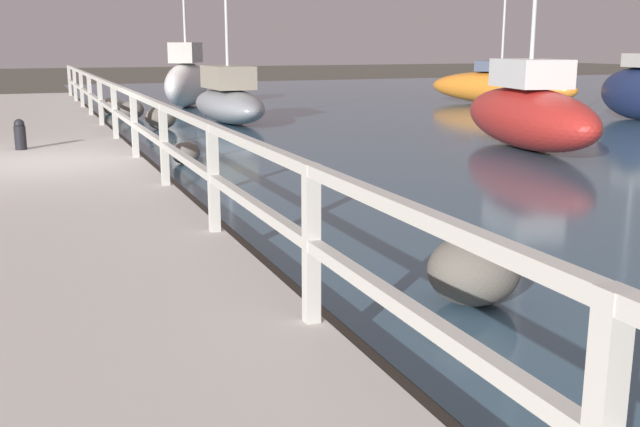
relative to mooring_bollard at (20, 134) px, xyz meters
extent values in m
plane|color=#4C473D|center=(0.17, -1.67, -0.58)|extent=(120.00, 120.00, 0.00)
cube|color=beige|center=(0.17, -1.67, -0.43)|extent=(3.38, 36.00, 0.31)
cube|color=beige|center=(1.76, -9.77, 0.27)|extent=(0.10, 0.10, 1.08)
cube|color=beige|center=(1.76, -7.07, 0.27)|extent=(0.10, 0.10, 1.08)
cube|color=beige|center=(1.76, -4.37, 0.27)|extent=(0.10, 0.10, 1.08)
cube|color=beige|center=(1.76, -1.67, 0.27)|extent=(0.10, 0.10, 1.08)
cube|color=beige|center=(1.76, 1.03, 0.27)|extent=(0.10, 0.10, 1.08)
cube|color=beige|center=(1.76, 3.73, 0.27)|extent=(0.10, 0.10, 1.08)
cube|color=beige|center=(1.76, 6.43, 0.27)|extent=(0.10, 0.10, 1.08)
cube|color=beige|center=(1.76, 9.13, 0.27)|extent=(0.10, 0.10, 1.08)
cube|color=beige|center=(1.76, 11.83, 0.27)|extent=(0.10, 0.10, 1.08)
cube|color=beige|center=(1.76, 14.53, 0.27)|extent=(0.10, 0.10, 1.08)
cube|color=beige|center=(1.76, -1.67, 0.77)|extent=(0.09, 32.50, 0.08)
cube|color=beige|center=(1.76, -1.67, 0.27)|extent=(0.09, 32.50, 0.08)
ellipsoid|color=#666056|center=(2.77, -0.78, -0.38)|extent=(0.54, 0.48, 0.40)
ellipsoid|color=#666056|center=(3.46, -9.14, -0.28)|extent=(0.80, 0.72, 0.60)
ellipsoid|color=#666056|center=(3.37, 5.12, -0.28)|extent=(0.79, 0.71, 0.59)
ellipsoid|color=gray|center=(2.70, 9.98, -0.33)|extent=(0.67, 0.60, 0.50)
ellipsoid|color=#666056|center=(3.06, 8.19, -0.32)|extent=(0.69, 0.63, 0.52)
cylinder|color=black|center=(0.00, 0.00, -0.06)|extent=(0.20, 0.20, 0.42)
sphere|color=black|center=(0.00, 0.00, 0.18)|extent=(0.18, 0.18, 0.18)
ellipsoid|color=orange|center=(16.22, 8.74, 0.01)|extent=(3.64, 5.86, 1.16)
cube|color=#4C566B|center=(16.22, 8.74, 0.77)|extent=(1.56, 1.95, 0.37)
ellipsoid|color=#192347|center=(16.56, 2.46, 0.17)|extent=(1.55, 3.31, 1.49)
ellipsoid|color=gray|center=(5.38, 5.96, -0.10)|extent=(1.62, 4.41, 0.94)
cube|color=#9E937F|center=(5.38, 5.96, 0.67)|extent=(1.09, 1.97, 0.61)
cylinder|color=silver|center=(5.38, 5.96, 2.32)|extent=(0.09, 0.09, 3.92)
ellipsoid|color=red|center=(9.84, -1.35, 0.06)|extent=(2.51, 5.36, 1.26)
cube|color=silver|center=(9.84, -1.35, 0.97)|extent=(1.40, 1.94, 0.57)
ellipsoid|color=white|center=(5.49, 11.95, 0.18)|extent=(2.92, 4.69, 1.50)
cube|color=beige|center=(5.49, 11.95, 1.27)|extent=(1.51, 2.05, 0.68)
camera|label=1|loc=(0.05, -14.23, 1.56)|focal=42.00mm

